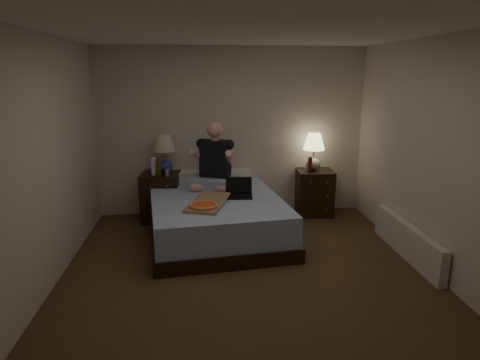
{
  "coord_description": "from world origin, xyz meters",
  "views": [
    {
      "loc": [
        -0.48,
        -4.13,
        2.13
      ],
      "look_at": [
        0.0,
        0.9,
        0.85
      ],
      "focal_mm": 32.0,
      "sensor_mm": 36.0,
      "label": 1
    }
  ],
  "objects": [
    {
      "name": "bed",
      "position": [
        -0.3,
        1.28,
        0.27
      ],
      "size": [
        1.9,
        2.38,
        0.55
      ],
      "primitive_type": "cube",
      "rotation": [
        0.0,
        0.0,
        0.13
      ],
      "color": "#5E7ABC",
      "rests_on": "floor"
    },
    {
      "name": "nightstand_right",
      "position": [
        1.25,
        2.01,
        0.34
      ],
      "size": [
        0.56,
        0.51,
        0.69
      ],
      "primitive_type": "cube",
      "rotation": [
        0.0,
        0.0,
        -0.07
      ],
      "color": "black",
      "rests_on": "floor"
    },
    {
      "name": "lamp_left",
      "position": [
        -0.99,
        2.0,
        0.99
      ],
      "size": [
        0.32,
        0.32,
        0.56
      ],
      "primitive_type": null,
      "rotation": [
        0.0,
        0.0,
        -0.01
      ],
      "color": "#293C98",
      "rests_on": "nightstand_left"
    },
    {
      "name": "floor",
      "position": [
        0.0,
        0.0,
        0.0
      ],
      "size": [
        4.0,
        4.5,
        0.0
      ],
      "primitive_type": "cube",
      "color": "brown",
      "rests_on": "ground"
    },
    {
      "name": "wall_front",
      "position": [
        0.0,
        -2.25,
        1.25
      ],
      "size": [
        4.0,
        0.0,
        2.5
      ],
      "primitive_type": "cube",
      "rotation": [
        -1.57,
        0.0,
        0.0
      ],
      "color": "silver",
      "rests_on": "ground"
    },
    {
      "name": "wall_left",
      "position": [
        -2.0,
        0.0,
        1.25
      ],
      "size": [
        0.0,
        4.5,
        2.5
      ],
      "primitive_type": "cube",
      "rotation": [
        1.57,
        0.0,
        1.57
      ],
      "color": "silver",
      "rests_on": "ground"
    },
    {
      "name": "lamp_right",
      "position": [
        1.21,
        2.02,
        0.97
      ],
      "size": [
        0.34,
        0.34,
        0.56
      ],
      "primitive_type": null,
      "rotation": [
        0.0,
        0.0,
        -0.05
      ],
      "color": "gray",
      "rests_on": "nightstand_right"
    },
    {
      "name": "wall_right",
      "position": [
        2.0,
        0.0,
        1.25
      ],
      "size": [
        0.0,
        4.5,
        2.5
      ],
      "primitive_type": "cube",
      "rotation": [
        1.57,
        0.0,
        -1.57
      ],
      "color": "silver",
      "rests_on": "ground"
    },
    {
      "name": "water_bottle",
      "position": [
        -1.14,
        1.87,
        0.83
      ],
      "size": [
        0.07,
        0.07,
        0.25
      ],
      "primitive_type": "cylinder",
      "color": "white",
      "rests_on": "nightstand_left"
    },
    {
      "name": "ceiling",
      "position": [
        0.0,
        0.0,
        2.5
      ],
      "size": [
        4.0,
        4.5,
        0.0
      ],
      "primitive_type": "cube",
      "rotation": [
        3.14,
        0.0,
        0.0
      ],
      "color": "white",
      "rests_on": "ground"
    },
    {
      "name": "soda_can",
      "position": [
        -0.95,
        1.79,
        0.76
      ],
      "size": [
        0.07,
        0.07,
        0.1
      ],
      "primitive_type": "cylinder",
      "color": "beige",
      "rests_on": "nightstand_left"
    },
    {
      "name": "beer_bottle_right",
      "position": [
        1.14,
        1.91,
        0.8
      ],
      "size": [
        0.06,
        0.06,
        0.23
      ],
      "primitive_type": "cylinder",
      "color": "#5F1C0D",
      "rests_on": "nightstand_right"
    },
    {
      "name": "laptop",
      "position": [
        0.01,
        1.18,
        0.67
      ],
      "size": [
        0.36,
        0.3,
        0.24
      ],
      "primitive_type": null,
      "rotation": [
        0.0,
        0.0,
        -0.07
      ],
      "color": "black",
      "rests_on": "bed"
    },
    {
      "name": "person",
      "position": [
        -0.29,
        1.65,
        1.01
      ],
      "size": [
        0.8,
        0.71,
        0.93
      ],
      "primitive_type": null,
      "rotation": [
        0.0,
        0.0,
        -0.35
      ],
      "color": "black",
      "rests_on": "bed"
    },
    {
      "name": "nightstand_left",
      "position": [
        -1.06,
        1.96,
        0.35
      ],
      "size": [
        0.58,
        0.53,
        0.71
      ],
      "primitive_type": "cube",
      "rotation": [
        0.0,
        0.0,
        -0.08
      ],
      "color": "black",
      "rests_on": "floor"
    },
    {
      "name": "wall_back",
      "position": [
        0.0,
        2.25,
        1.25
      ],
      "size": [
        4.0,
        0.0,
        2.5
      ],
      "primitive_type": "cube",
      "rotation": [
        1.57,
        0.0,
        0.0
      ],
      "color": "silver",
      "rests_on": "ground"
    },
    {
      "name": "beer_bottle_left",
      "position": [
        -1.06,
        1.81,
        0.82
      ],
      "size": [
        0.06,
        0.06,
        0.23
      ],
      "primitive_type": "cylinder",
      "color": "#512D0B",
      "rests_on": "nightstand_left"
    },
    {
      "name": "radiator",
      "position": [
        1.93,
        0.36,
        0.2
      ],
      "size": [
        0.1,
        1.6,
        0.4
      ],
      "primitive_type": "cube",
      "color": "silver",
      "rests_on": "floor"
    },
    {
      "name": "pizza_box",
      "position": [
        -0.45,
        0.72,
        0.59
      ],
      "size": [
        0.61,
        0.85,
        0.08
      ],
      "primitive_type": null,
      "rotation": [
        0.0,
        0.0,
        -0.31
      ],
      "color": "#9D7D5E",
      "rests_on": "bed"
    }
  ]
}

